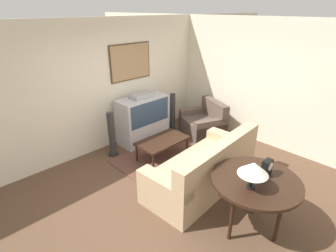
{
  "coord_description": "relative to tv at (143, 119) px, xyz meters",
  "views": [
    {
      "loc": [
        -2.71,
        -2.59,
        2.86
      ],
      "look_at": [
        0.52,
        0.73,
        0.75
      ],
      "focal_mm": 28.0,
      "sensor_mm": 36.0,
      "label": 1
    }
  ],
  "objects": [
    {
      "name": "speaker_tower_right",
      "position": [
        0.89,
        -0.06,
        -0.09
      ],
      "size": [
        0.22,
        0.22,
        0.96
      ],
      "color": "black",
      "rests_on": "ground_plane"
    },
    {
      "name": "speaker_tower_left",
      "position": [
        -0.89,
        -0.06,
        -0.09
      ],
      "size": [
        0.22,
        0.22,
        0.96
      ],
      "color": "black",
      "rests_on": "ground_plane"
    },
    {
      "name": "console_table",
      "position": [
        -0.6,
        -3.1,
        0.18
      ],
      "size": [
        1.18,
        1.18,
        0.79
      ],
      "color": "black",
      "rests_on": "ground_plane"
    },
    {
      "name": "wall_right",
      "position": [
        1.93,
        -1.73,
        0.81
      ],
      "size": [
        0.06,
        12.0,
        2.7
      ],
      "color": "beige",
      "rests_on": "ground_plane"
    },
    {
      "name": "tv",
      "position": [
        0.0,
        0.0,
        0.0
      ],
      "size": [
        1.16,
        0.54,
        1.14
      ],
      "color": "#B7B7BC",
      "rests_on": "ground_plane"
    },
    {
      "name": "armchair",
      "position": [
        1.28,
        -0.76,
        -0.27
      ],
      "size": [
        1.12,
        1.2,
        0.82
      ],
      "rotation": [
        0.0,
        0.0,
        -1.96
      ],
      "color": "brown",
      "rests_on": "ground_plane"
    },
    {
      "name": "mantel_clock",
      "position": [
        -0.41,
        -3.13,
        0.37
      ],
      "size": [
        0.16,
        0.1,
        0.23
      ],
      "color": "black",
      "rests_on": "console_table"
    },
    {
      "name": "ground_plane",
      "position": [
        -0.7,
        -1.73,
        -0.54
      ],
      "size": [
        12.0,
        12.0,
        0.0
      ],
      "primitive_type": "plane",
      "color": "brown"
    },
    {
      "name": "couch",
      "position": [
        -0.36,
        -2.06,
        -0.21
      ],
      "size": [
        2.18,
        1.07,
        0.95
      ],
      "rotation": [
        0.0,
        0.0,
        3.21
      ],
      "color": "tan",
      "rests_on": "ground_plane"
    },
    {
      "name": "coffee_table",
      "position": [
        -0.22,
        -0.88,
        -0.17
      ],
      "size": [
        1.05,
        0.6,
        0.42
      ],
      "color": "black",
      "rests_on": "ground_plane"
    },
    {
      "name": "area_rug",
      "position": [
        -0.12,
        -0.92,
        -0.53
      ],
      "size": [
        2.04,
        1.5,
        0.01
      ],
      "color": "brown",
      "rests_on": "ground_plane"
    },
    {
      "name": "table_lamp",
      "position": [
        -0.81,
        -3.13,
        0.53
      ],
      "size": [
        0.38,
        0.38,
        0.37
      ],
      "color": "black",
      "rests_on": "console_table"
    },
    {
      "name": "wall_back",
      "position": [
        -0.69,
        0.4,
        0.82
      ],
      "size": [
        12.0,
        0.1,
        2.7
      ],
      "color": "beige",
      "rests_on": "ground_plane"
    }
  ]
}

